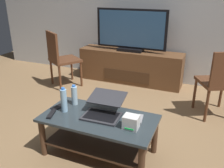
{
  "coord_description": "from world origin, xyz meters",
  "views": [
    {
      "loc": [
        1.03,
        -2.06,
        1.58
      ],
      "look_at": [
        0.05,
        0.28,
        0.57
      ],
      "focal_mm": 38.81,
      "sensor_mm": 36.0,
      "label": 1
    }
  ],
  "objects": [
    {
      "name": "cell_phone",
      "position": [
        -0.36,
        -0.2,
        0.42
      ],
      "size": [
        0.1,
        0.15,
        0.01
      ],
      "primitive_type": "cube",
      "rotation": [
        0.0,
        0.0,
        -0.24
      ],
      "color": "black",
      "rests_on": "coffee_table"
    },
    {
      "name": "soundbar_remote",
      "position": [
        0.5,
        -0.12,
        0.43
      ],
      "size": [
        0.07,
        0.16,
        0.02
      ],
      "primitive_type": "cube",
      "rotation": [
        0.0,
        0.0,
        0.15
      ],
      "color": "#99999E",
      "rests_on": "coffee_table"
    },
    {
      "name": "side_chair",
      "position": [
        -1.26,
        1.17,
        0.52
      ],
      "size": [
        0.61,
        0.61,
        0.93
      ],
      "color": "#59331E",
      "rests_on": "ground"
    },
    {
      "name": "laptop",
      "position": [
        0.14,
        -0.15,
        0.48
      ],
      "size": [
        0.37,
        0.43,
        0.18
      ],
      "color": "#333338",
      "rests_on": "coffee_table"
    },
    {
      "name": "media_cabinet",
      "position": [
        -0.26,
        1.83,
        0.28
      ],
      "size": [
        1.8,
        0.42,
        0.56
      ],
      "color": "brown",
      "rests_on": "ground"
    },
    {
      "name": "router_box",
      "position": [
        0.47,
        -0.28,
        0.48
      ],
      "size": [
        0.14,
        0.11,
        0.12
      ],
      "color": "white",
      "rests_on": "coffee_table"
    },
    {
      "name": "water_bottle_far",
      "position": [
        -0.25,
        -0.24,
        0.54
      ],
      "size": [
        0.06,
        0.06,
        0.26
      ],
      "color": "#99C6E5",
      "rests_on": "coffee_table"
    },
    {
      "name": "dining_chair",
      "position": [
        1.19,
        1.05,
        0.51
      ],
      "size": [
        0.59,
        0.59,
        0.9
      ],
      "color": "#59331E",
      "rests_on": "ground"
    },
    {
      "name": "water_bottle_near",
      "position": [
        -0.24,
        -0.06,
        0.52
      ],
      "size": [
        0.06,
        0.06,
        0.22
      ],
      "color": "silver",
      "rests_on": "coffee_table"
    },
    {
      "name": "ground_plane",
      "position": [
        0.0,
        0.0,
        0.0
      ],
      "size": [
        7.68,
        7.68,
        0.0
      ],
      "primitive_type": "plane",
      "color": "olive"
    },
    {
      "name": "coffee_table",
      "position": [
        0.12,
        -0.22,
        0.29
      ],
      "size": [
        1.11,
        0.56,
        0.42
      ],
      "color": "#2D383D",
      "rests_on": "ground"
    },
    {
      "name": "television",
      "position": [
        -0.26,
        1.81,
        0.9
      ],
      "size": [
        1.21,
        0.2,
        0.7
      ],
      "color": "black",
      "rests_on": "media_cabinet"
    },
    {
      "name": "tv_remote",
      "position": [
        -0.33,
        -0.37,
        0.43
      ],
      "size": [
        0.09,
        0.17,
        0.02
      ],
      "primitive_type": "cube",
      "rotation": [
        0.0,
        0.0,
        0.3
      ],
      "color": "black",
      "rests_on": "coffee_table"
    }
  ]
}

